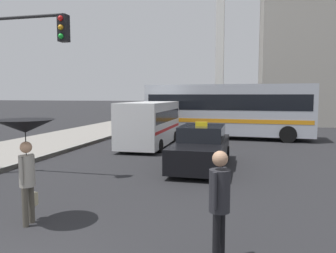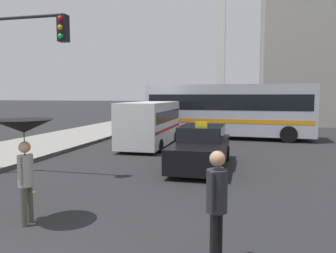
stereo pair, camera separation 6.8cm
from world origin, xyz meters
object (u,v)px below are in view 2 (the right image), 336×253
Objects in this scene: ambulance_van at (150,122)px; pedestrian_man at (217,196)px; traffic_light at (9,61)px; monument_cross at (222,14)px; city_bus at (228,109)px; taxi at (201,148)px; pedestrian_with_umbrella at (24,138)px.

pedestrian_man is at bearing 111.07° from ambulance_van.
monument_cross is (4.26, 29.05, 7.99)m from traffic_light.
ambulance_van is 0.55× the size of city_bus.
taxi is 7.14m from pedestrian_man.
pedestrian_man is (4.53, -11.33, -0.19)m from ambulance_van.
monument_cross is at bearing -158.74° from pedestrian_man.
pedestrian_with_umbrella is at bearing -9.16° from city_bus.
pedestrian_with_umbrella is at bearing -92.19° from monument_cross.
pedestrian_man is at bearing -103.11° from pedestrian_with_umbrella.
traffic_light is (-2.46, -7.31, 2.47)m from ambulance_van.
traffic_light is (-6.99, 4.01, 2.67)m from pedestrian_man.
taxi is at bearing -0.17° from city_bus.
pedestrian_man is 34.85m from monument_cross.
pedestrian_man reaches higher than taxi.
ambulance_van is 8.10m from traffic_light.
ambulance_van is 2.55× the size of pedestrian_with_umbrella.
pedestrian_with_umbrella is (-2.73, -6.36, 1.11)m from taxi.
city_bus is 15.81m from pedestrian_man.
ambulance_van is 5.84m from city_bus.
city_bus reaches higher than pedestrian_man.
pedestrian_with_umbrella reaches higher than taxi.
taxi is 0.84× the size of ambulance_van.
pedestrian_with_umbrella is 4.09m from pedestrian_man.
pedestrian_with_umbrella is (0.57, -10.66, 0.53)m from ambulance_van.
ambulance_van is 1.04× the size of traffic_light.
monument_cross is at bearing 81.65° from traffic_light.
pedestrian_with_umbrella is 0.41× the size of traffic_light.
pedestrian_with_umbrella is at bearing 66.73° from taxi.
traffic_light is at bearing 70.69° from ambulance_van.
city_bus reaches higher than pedestrian_with_umbrella.
city_bus is 15.44m from pedestrian_with_umbrella.
monument_cross is at bearing -95.49° from ambulance_van.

